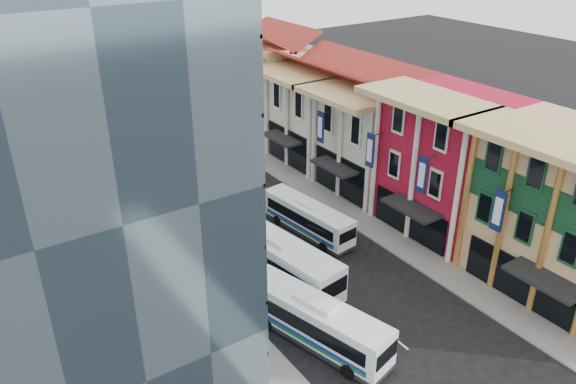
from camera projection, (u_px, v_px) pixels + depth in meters
sidewalk_right at (357, 217)px, 51.30m from camera, size 3.00×90.00×0.15m
sidewalk_left at (186, 278)px, 42.81m from camera, size 3.00×90.00×0.15m
shophouse_red at (449, 163)px, 47.69m from camera, size 8.00×10.00×12.00m
shophouse_cream_near at (373, 140)px, 55.20m from camera, size 8.00×9.00×10.00m
shophouse_cream_mid at (318, 116)px, 61.89m from camera, size 8.00×9.00×10.00m
shophouse_cream_far at (268, 89)px, 69.47m from camera, size 8.00×12.00×11.00m
office_tower at (40, 124)px, 29.69m from camera, size 12.00×26.00×30.00m
office_block_far at (11, 135)px, 50.85m from camera, size 10.00×18.00×14.00m
bus_left_near at (315, 320)px, 35.81m from camera, size 5.14×10.98×3.43m
bus_left_far at (275, 257)px, 41.95m from camera, size 4.64×12.50×3.92m
bus_right at (308, 217)px, 48.34m from camera, size 3.34×9.74×3.06m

